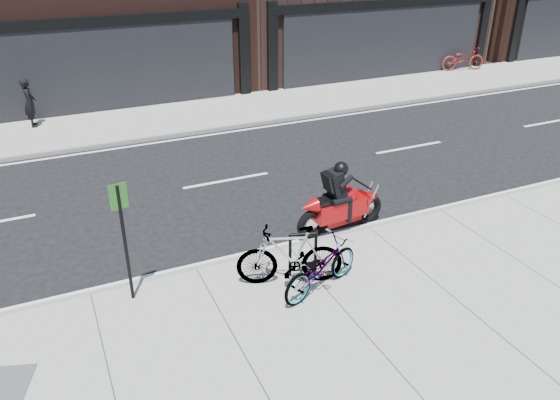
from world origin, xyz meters
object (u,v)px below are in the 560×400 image
bicycle_far (463,59)px  utility_grate (4,384)px  bicycle_rear (290,255)px  motorcycle (345,202)px  sign_post (124,233)px  pedestrian (30,103)px  bicycle_front (321,267)px  bike_rack (303,250)px

bicycle_far → utility_grate: bicycle_far is taller
bicycle_rear → motorcycle: size_ratio=0.87×
motorcycle → sign_post: sign_post is taller
pedestrian → sign_post: (1.22, -11.00, 0.55)m
bicycle_front → utility_grate: (-5.34, -0.17, -0.48)m
bicycle_far → utility_grate: bearing=136.2°
bicycle_far → utility_grate: 23.32m
bicycle_rear → utility_grate: 5.00m
bike_rack → bicycle_rear: 0.37m
bicycle_rear → utility_grate: bearing=-63.0°
bicycle_front → utility_grate: bicycle_front is taller
bike_rack → pedestrian: 12.38m
bicycle_far → sign_post: 20.81m
bicycle_rear → bicycle_far: bearing=149.6°
bicycle_rear → motorcycle: motorcycle is taller
bike_rack → motorcycle: size_ratio=0.41×
pedestrian → sign_post: bearing=-175.1°
bicycle_rear → pedestrian: bearing=-141.2°
pedestrian → bike_rack: bearing=-160.9°
bicycle_front → motorcycle: bearing=-60.2°
motorcycle → sign_post: 5.00m
bicycle_rear → bicycle_front: bearing=63.3°
bike_rack → bicycle_front: (0.07, -0.58, -0.05)m
bicycle_front → pedestrian: 12.95m
bike_rack → pedestrian: bearing=110.6°
bicycle_front → sign_post: sign_post is taller
pedestrian → bicycle_far: 18.62m
bicycle_rear → utility_grate: size_ratio=2.63×
pedestrian → bicycle_front: bearing=-161.5°
bicycle_rear → pedestrian: (-4.01, 11.73, 0.21)m
pedestrian → bicycle_far: pedestrian is taller
bike_rack → motorcycle: 2.23m
bicycle_rear → bicycle_far: bicycle_rear is taller
bike_rack → pedestrian: size_ratio=0.57×
bicycle_front → pedestrian: (-4.43, 12.17, 0.32)m
bike_rack → bicycle_rear: bicycle_rear is taller
bicycle_far → sign_post: (-17.39, -11.40, 0.82)m
bicycle_front → bicycle_rear: bearing=23.2°
pedestrian → sign_post: 11.08m
bike_rack → utility_grate: size_ratio=1.23×
motorcycle → sign_post: size_ratio=1.00×
motorcycle → bicycle_far: size_ratio=1.10×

